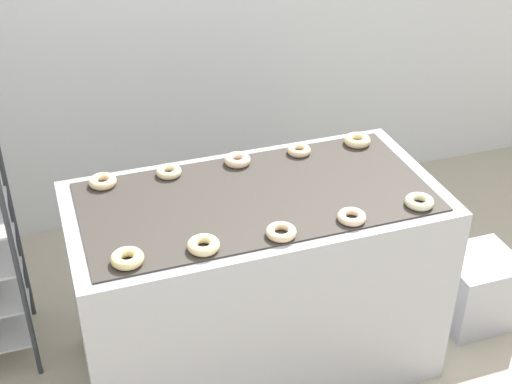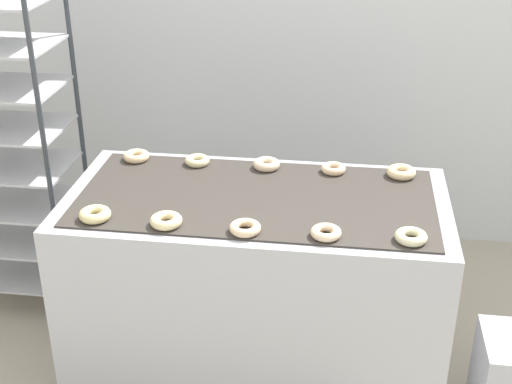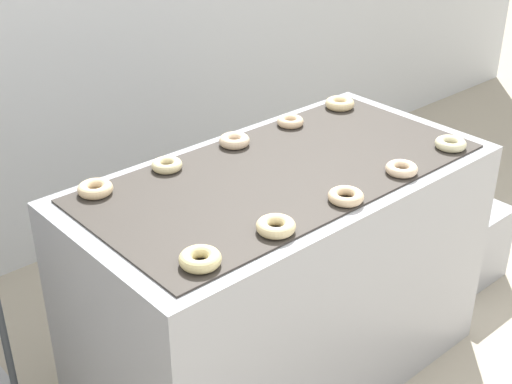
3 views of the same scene
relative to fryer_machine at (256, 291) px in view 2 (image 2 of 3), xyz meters
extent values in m
cube|color=silver|center=(0.00, 1.47, 0.93)|extent=(8.00, 0.05, 2.80)
cube|color=#A8AAB2|center=(0.00, 0.00, 0.00)|extent=(1.60, 0.81, 0.94)
cube|color=#38332D|center=(0.00, 0.00, 0.47)|extent=(1.47, 0.71, 0.01)
cube|color=#262628|center=(0.44, -0.37, 0.18)|extent=(0.12, 0.07, 0.10)
cylinder|color=#33383D|center=(-1.01, 0.24, 0.41)|extent=(0.02, 0.02, 1.77)
cylinder|color=#33383D|center=(-1.01, 0.69, 0.41)|extent=(0.02, 0.02, 1.77)
cube|color=#B7BABF|center=(-1.31, 0.46, -0.30)|extent=(0.60, 0.45, 0.01)
cube|color=#B7BABF|center=(-1.31, 0.46, -0.09)|extent=(0.60, 0.45, 0.01)
cube|color=#B7BABF|center=(-1.31, 0.46, 0.12)|extent=(0.60, 0.45, 0.01)
cube|color=#B7BABF|center=(-1.31, 0.46, 0.33)|extent=(0.60, 0.45, 0.01)
cube|color=#B7BABF|center=(-1.31, 0.46, 0.53)|extent=(0.60, 0.45, 0.01)
torus|color=beige|center=(-0.60, -0.28, 0.49)|extent=(0.12, 0.12, 0.04)
torus|color=beige|center=(-0.31, -0.29, 0.49)|extent=(0.12, 0.12, 0.04)
torus|color=beige|center=(0.00, -0.30, 0.49)|extent=(0.12, 0.12, 0.03)
torus|color=beige|center=(0.30, -0.30, 0.49)|extent=(0.12, 0.12, 0.03)
torus|color=beige|center=(0.62, -0.29, 0.49)|extent=(0.12, 0.12, 0.04)
torus|color=beige|center=(-0.60, 0.30, 0.49)|extent=(0.12, 0.12, 0.04)
torus|color=beige|center=(-0.31, 0.29, 0.49)|extent=(0.11, 0.11, 0.04)
torus|color=beige|center=(0.01, 0.29, 0.49)|extent=(0.12, 0.12, 0.04)
torus|color=beige|center=(0.31, 0.29, 0.49)|extent=(0.11, 0.11, 0.03)
torus|color=beige|center=(0.61, 0.28, 0.49)|extent=(0.13, 0.13, 0.04)
camera|label=1|loc=(-0.82, -2.40, 2.09)|focal=50.00mm
camera|label=2|loc=(0.36, -2.62, 1.81)|focal=50.00mm
camera|label=3|loc=(-1.60, -1.66, 1.63)|focal=50.00mm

